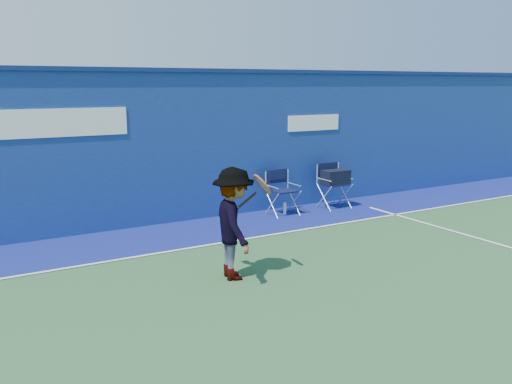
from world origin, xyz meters
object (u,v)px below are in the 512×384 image
tennis_player (234,223)px  directors_chair_right (334,190)px  directors_chair_left (282,200)px  water_bottle (285,208)px

tennis_player → directors_chair_right: bearing=34.9°
directors_chair_right → tennis_player: tennis_player is taller
directors_chair_right → tennis_player: bearing=-145.1°
directors_chair_left → directors_chair_right: directors_chair_right is taller
directors_chair_right → water_bottle: (-1.30, 0.05, -0.29)m
water_bottle → tennis_player: 4.08m
water_bottle → tennis_player: tennis_player is taller
directors_chair_left → directors_chair_right: size_ratio=0.96×
tennis_player → directors_chair_left: bearing=46.9°
water_bottle → directors_chair_right: bearing=-2.3°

